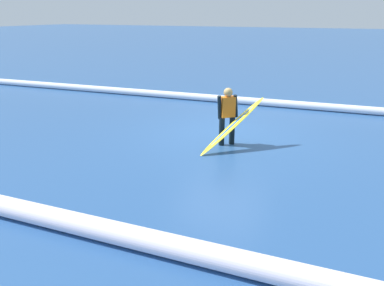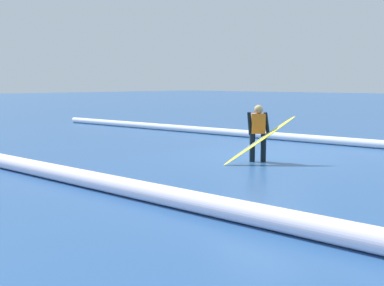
% 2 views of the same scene
% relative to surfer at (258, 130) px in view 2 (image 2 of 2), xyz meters
% --- Properties ---
extents(ground_plane, '(160.54, 160.54, 0.00)m').
position_rel_surfer_xyz_m(ground_plane, '(0.44, -0.84, -0.81)').
color(ground_plane, '#29528B').
extents(surfer, '(0.40, 0.50, 1.44)m').
position_rel_surfer_xyz_m(surfer, '(0.00, 0.00, 0.00)').
color(surfer, black).
rests_on(surfer, ground_plane).
extents(surfboard, '(1.22, 1.68, 1.21)m').
position_rel_surfer_xyz_m(surfboard, '(-0.23, 0.24, -0.22)').
color(surfboard, yellow).
rests_on(surfboard, ground_plane).
extents(wave_crest_foreground, '(22.68, 2.07, 0.26)m').
position_rel_surfer_xyz_m(wave_crest_foreground, '(2.39, -4.24, -0.68)').
color(wave_crest_foreground, white).
rests_on(wave_crest_foreground, ground_plane).
extents(wave_crest_midground, '(16.83, 1.31, 0.33)m').
position_rel_surfer_xyz_m(wave_crest_midground, '(-1.28, 4.57, -0.64)').
color(wave_crest_midground, white).
rests_on(wave_crest_midground, ground_plane).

